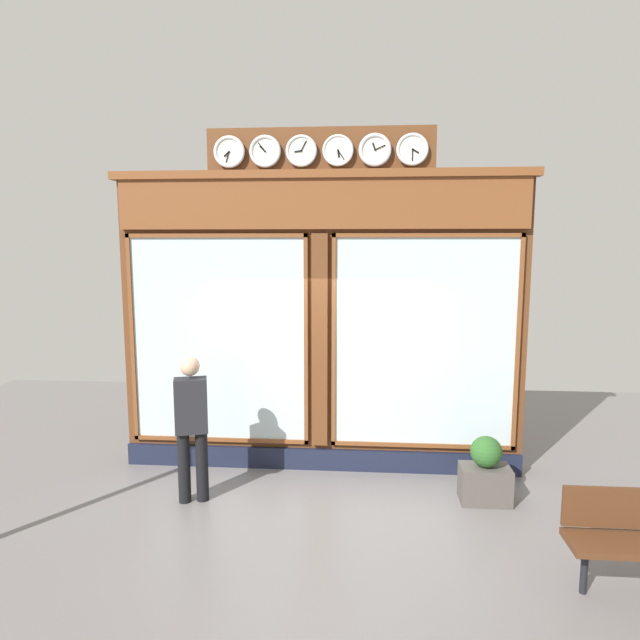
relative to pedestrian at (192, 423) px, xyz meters
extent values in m
plane|color=slate|center=(-1.37, 1.79, -0.93)|extent=(14.00, 14.00, 0.00)
cube|color=#5B3319|center=(-1.37, -1.16, 0.93)|extent=(5.14, 0.30, 3.72)
cube|color=#191E33|center=(-1.37, -0.99, -0.79)|extent=(5.14, 0.08, 0.28)
cube|color=brown|center=(-1.37, -0.97, 2.48)|extent=(5.04, 0.08, 0.61)
cube|color=brown|center=(-1.37, -0.99, 2.84)|extent=(5.24, 0.20, 0.10)
cube|color=silver|center=(-2.68, -1.00, 0.77)|extent=(2.22, 0.02, 2.61)
cube|color=brown|center=(-2.68, -0.98, 2.10)|extent=(2.32, 0.04, 0.05)
cube|color=brown|center=(-2.68, -0.98, -0.56)|extent=(2.32, 0.04, 0.05)
cube|color=brown|center=(-3.82, -0.98, 0.77)|extent=(0.05, 0.04, 2.71)
cube|color=brown|center=(-1.55, -0.98, 0.77)|extent=(0.05, 0.04, 2.71)
cube|color=silver|center=(-0.06, -1.00, 0.77)|extent=(2.22, 0.02, 2.61)
cube|color=brown|center=(-0.06, -0.98, 2.10)|extent=(2.32, 0.04, 0.05)
cube|color=brown|center=(-0.06, -0.98, -0.56)|extent=(2.32, 0.04, 0.05)
cube|color=brown|center=(1.07, -0.98, 0.77)|extent=(0.05, 0.04, 2.71)
cube|color=brown|center=(-1.20, -0.98, 0.77)|extent=(0.05, 0.04, 2.71)
cube|color=#5B3319|center=(-1.37, -0.98, 0.77)|extent=(0.20, 0.10, 2.71)
cube|color=#5B3319|center=(-1.37, -1.03, 3.11)|extent=(2.79, 0.06, 0.58)
cylinder|color=silver|center=(-2.48, -0.95, 3.11)|extent=(0.31, 0.02, 0.31)
torus|color=silver|center=(-2.48, -0.95, 3.11)|extent=(0.38, 0.04, 0.38)
cube|color=black|center=(-2.51, -0.94, 3.09)|extent=(0.08, 0.01, 0.06)
cube|color=black|center=(-2.48, -0.94, 3.04)|extent=(0.01, 0.01, 0.13)
sphere|color=black|center=(-2.48, -0.93, 3.11)|extent=(0.02, 0.02, 0.02)
cylinder|color=silver|center=(-2.04, -0.95, 3.11)|extent=(0.31, 0.02, 0.31)
torus|color=silver|center=(-2.04, -0.95, 3.11)|extent=(0.39, 0.05, 0.39)
cube|color=black|center=(-2.02, -0.94, 3.15)|extent=(0.05, 0.01, 0.09)
cube|color=black|center=(-2.10, -0.94, 3.13)|extent=(0.13, 0.01, 0.06)
sphere|color=black|center=(-2.04, -0.93, 3.11)|extent=(0.02, 0.02, 0.02)
cylinder|color=silver|center=(-1.59, -0.95, 3.11)|extent=(0.31, 0.02, 0.31)
torus|color=silver|center=(-1.59, -0.95, 3.11)|extent=(0.38, 0.04, 0.38)
cube|color=black|center=(-1.60, -0.94, 3.07)|extent=(0.03, 0.01, 0.09)
cube|color=black|center=(-1.63, -0.94, 3.05)|extent=(0.08, 0.01, 0.12)
sphere|color=black|center=(-1.59, -0.93, 3.11)|extent=(0.02, 0.02, 0.02)
cylinder|color=silver|center=(-1.15, -0.95, 3.11)|extent=(0.31, 0.02, 0.31)
torus|color=silver|center=(-1.15, -0.95, 3.11)|extent=(0.38, 0.04, 0.38)
cube|color=black|center=(-1.11, -0.94, 3.10)|extent=(0.09, 0.01, 0.03)
cube|color=black|center=(-1.18, -0.94, 3.17)|extent=(0.07, 0.01, 0.12)
sphere|color=black|center=(-1.15, -0.93, 3.11)|extent=(0.02, 0.02, 0.02)
cylinder|color=silver|center=(-0.71, -0.95, 3.11)|extent=(0.31, 0.02, 0.31)
torus|color=silver|center=(-0.71, -0.95, 3.11)|extent=(0.39, 0.05, 0.39)
cube|color=black|center=(-0.68, -0.94, 3.14)|extent=(0.07, 0.01, 0.07)
cube|color=black|center=(-0.67, -0.94, 3.16)|extent=(0.09, 0.01, 0.11)
sphere|color=black|center=(-0.71, -0.93, 3.11)|extent=(0.02, 0.02, 0.02)
cylinder|color=silver|center=(-0.27, -0.95, 3.11)|extent=(0.31, 0.02, 0.31)
torus|color=silver|center=(-0.27, -0.95, 3.11)|extent=(0.39, 0.05, 0.39)
cube|color=black|center=(-0.24, -0.94, 3.08)|extent=(0.07, 0.01, 0.07)
cube|color=black|center=(-0.25, -0.94, 3.04)|extent=(0.05, 0.01, 0.13)
sphere|color=black|center=(-0.27, -0.93, 3.11)|extent=(0.02, 0.02, 0.02)
cylinder|color=black|center=(0.10, 0.03, -0.52)|extent=(0.14, 0.14, 0.82)
cylinder|color=black|center=(-0.10, -0.03, -0.52)|extent=(0.14, 0.14, 0.82)
cube|color=#232328|center=(0.00, 0.00, 0.20)|extent=(0.41, 0.31, 0.62)
sphere|color=tan|center=(0.00, 0.00, 0.65)|extent=(0.22, 0.22, 0.22)
cube|color=#4C4742|center=(-3.32, -0.24, -0.72)|extent=(0.56, 0.36, 0.42)
sphere|color=#285623|center=(-3.32, -0.24, -0.33)|extent=(0.35, 0.35, 0.35)
cylinder|color=black|center=(-3.80, 1.38, -0.71)|extent=(0.06, 0.06, 0.45)
camera|label=1|loc=(-1.91, 5.81, 1.99)|focal=30.70mm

